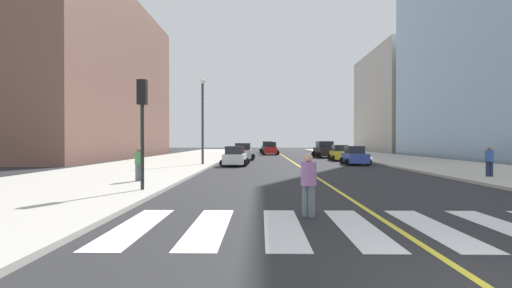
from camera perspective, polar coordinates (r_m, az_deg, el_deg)
sidewalk_kerb_east at (r=28.93m, az=33.09°, el=-3.61°), size 10.00×120.00×0.15m
sidewalk_kerb_west at (r=26.06m, az=-19.40°, el=-4.00°), size 10.00×120.00×0.15m
crosswalk_paint at (r=9.23m, az=21.85°, el=-12.62°), size 13.50×4.00×0.01m
lane_divider_paint at (r=44.55m, az=4.94°, el=-2.23°), size 0.16×80.00×0.01m
parking_garage_concrete at (r=78.09m, az=24.56°, el=6.34°), size 18.00×24.00×20.30m
low_rise_brick_west at (r=50.44m, az=-27.87°, el=9.55°), size 16.00×32.00×20.21m
car_green_nearest at (r=62.11m, az=1.91°, el=-0.58°), size 2.96×4.66×2.06m
car_white_second at (r=29.32m, az=-3.46°, el=-2.09°), size 2.44×3.82×1.68m
car_yellow_third at (r=38.29m, az=13.68°, el=-1.50°), size 2.44×3.83×1.69m
car_silver_fourth at (r=38.23m, az=-2.14°, el=-1.35°), size 2.64×4.22×1.88m
car_blue_fifth at (r=32.01m, az=15.94°, el=-1.91°), size 2.42×3.78×1.67m
car_red_sixth at (r=53.43m, az=2.41°, el=-0.79°), size 2.89×4.52×1.99m
car_black_seventh at (r=44.93m, az=11.27°, el=-0.97°), size 3.07×4.78×2.09m
traffic_light_far_corner at (r=14.67m, az=-18.20°, el=5.02°), size 0.36×0.41×4.41m
pedestrian_crossing at (r=9.75m, az=8.64°, el=-6.18°), size 0.43×0.43×1.75m
pedestrian_waiting_east at (r=22.94m, az=34.04°, el=-2.16°), size 0.41×0.41×1.67m
pedestrian_walking_west at (r=17.86m, az=-18.69°, el=-2.90°), size 0.40×0.40×1.63m
street_lamp at (r=29.82m, az=-8.79°, el=4.97°), size 0.44×0.44×7.25m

